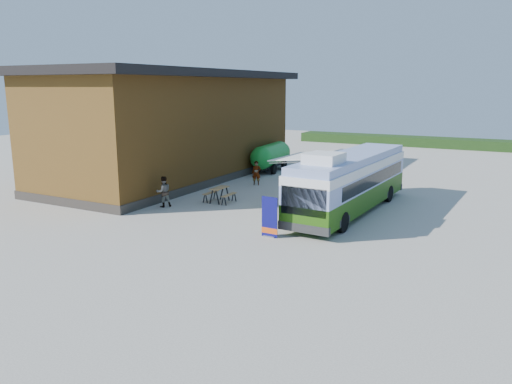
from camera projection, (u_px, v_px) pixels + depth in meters
The scene contains 10 objects.
ground at pixel (230, 233), 22.35m from camera, with size 100.00×100.00×0.00m, color #BCB7AD.
barn at pixel (174, 127), 35.06m from camera, with size 9.60×21.20×7.50m.
hedge at pixel (486, 145), 51.40m from camera, with size 40.00×3.00×1.00m, color #264419.
bus at pixel (350, 180), 25.73m from camera, with size 3.01×11.46×3.49m.
awning at pixel (309, 160), 27.02m from camera, with size 2.86×4.36×0.52m.
banner at pixel (269, 221), 21.56m from camera, with size 0.78×0.21×1.79m.
picnic_table at pixel (220, 191), 28.08m from camera, with size 1.51×1.34×0.85m.
person_a at pixel (256, 173), 33.00m from camera, with size 0.58×0.38×1.59m, color #999999.
person_b at pixel (164, 192), 26.97m from camera, with size 0.82×0.64×1.68m, color #999999.
slurry_tanker at pixel (271, 155), 38.23m from camera, with size 2.02×5.75×2.13m.
Camera 1 is at (11.09, -18.43, 6.44)m, focal length 35.00 mm.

